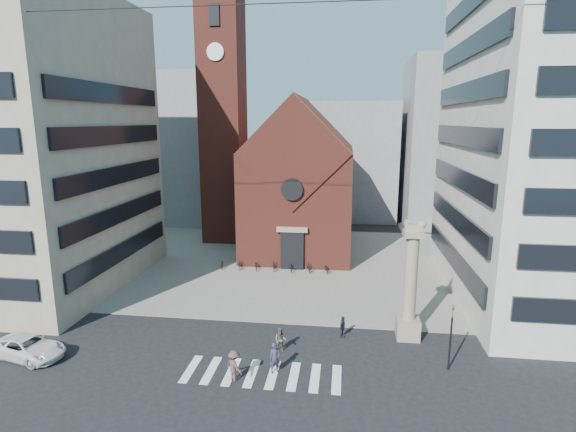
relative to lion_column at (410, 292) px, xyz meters
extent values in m
plane|color=black|center=(-10.01, -3.00, -3.46)|extent=(120.00, 120.00, 0.00)
cube|color=gray|center=(-10.01, 16.00, -3.43)|extent=(46.00, 30.00, 0.05)
cube|color=maroon|center=(-10.01, 22.00, 2.54)|extent=(12.00, 16.00, 12.00)
cube|color=brown|center=(-10.01, 22.40, 8.54)|extent=(12.00, 15.40, 12.00)
cube|color=maroon|center=(-10.01, 14.05, 8.54)|extent=(11.76, 0.50, 11.76)
cylinder|color=black|center=(-10.01, 13.60, 5.04)|extent=(2.20, 0.30, 2.20)
cube|color=black|center=(-10.01, 13.85, -1.46)|extent=(2.40, 0.30, 4.00)
cube|color=gray|center=(-10.01, 13.80, 0.84)|extent=(3.20, 0.40, 0.50)
cube|color=maroon|center=(-20.01, 25.00, 11.54)|extent=(5.00, 5.00, 30.00)
cylinder|color=white|center=(-20.01, 22.40, 19.54)|extent=(2.00, 0.20, 2.00)
cube|color=black|center=(-20.01, 22.40, 23.54)|extent=(1.20, 0.20, 2.40)
cube|color=tan|center=(-34.01, 7.00, 9.54)|extent=(18.00, 20.00, 26.00)
cube|color=gray|center=(-30.01, 37.00, 7.54)|extent=(16.00, 14.00, 22.00)
cube|color=gray|center=(-4.01, 42.00, 5.54)|extent=(14.00, 12.00, 18.00)
cube|color=gray|center=(11.99, 39.00, 8.54)|extent=(16.00, 14.00, 24.00)
cube|color=gray|center=(-0.01, 0.00, -2.71)|extent=(1.60, 1.60, 1.50)
cylinder|color=gray|center=(-0.01, 0.00, 1.04)|extent=(0.90, 0.90, 6.00)
cube|color=gray|center=(-0.01, 0.00, 4.24)|extent=(1.30, 1.30, 0.40)
cube|color=gray|center=(-0.01, 0.00, 4.64)|extent=(1.20, 0.50, 0.55)
sphere|color=gray|center=(0.54, 0.00, 4.89)|extent=(0.56, 0.56, 0.56)
cube|color=gray|center=(-0.51, 0.00, 5.04)|extent=(0.25, 0.15, 0.35)
cylinder|color=black|center=(1.99, -4.00, -1.71)|extent=(0.12, 0.12, 3.50)
imported|color=black|center=(1.99, -4.00, 0.44)|extent=(0.13, 0.16, 0.80)
imported|color=white|center=(-25.05, -6.03, -2.75)|extent=(5.45, 3.37, 1.41)
imported|color=#322E40|center=(-8.71, -5.71, -2.49)|extent=(0.84, 0.76, 1.94)
imported|color=#595047|center=(-8.75, -3.15, -2.61)|extent=(0.91, 0.76, 1.70)
imported|color=#23242A|center=(-4.63, -0.46, -2.68)|extent=(0.66, 0.98, 1.55)
imported|color=#523837|center=(-10.98, -6.91, -2.49)|extent=(1.43, 1.31, 1.93)
imported|color=black|center=(-17.34, 13.22, -2.98)|extent=(0.92, 1.71, 0.85)
imported|color=black|center=(-15.52, 13.22, -2.93)|extent=(0.79, 1.64, 0.95)
imported|color=black|center=(-13.69, 13.22, -2.98)|extent=(0.92, 1.71, 0.85)
imported|color=black|center=(-11.87, 13.22, -2.93)|extent=(0.79, 1.64, 0.95)
imported|color=black|center=(-10.04, 13.22, -2.98)|extent=(0.92, 1.71, 0.85)
imported|color=black|center=(-8.22, 13.22, -2.93)|extent=(0.79, 1.64, 0.95)
imported|color=black|center=(-6.39, 13.22, -2.98)|extent=(0.92, 1.71, 0.85)
camera|label=1|loc=(-4.67, -30.53, 11.82)|focal=28.00mm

